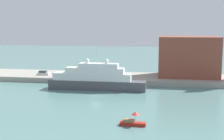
{
  "coord_description": "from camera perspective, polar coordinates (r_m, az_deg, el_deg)",
  "views": [
    {
      "loc": [
        18.38,
        -80.73,
        18.96
      ],
      "look_at": [
        3.38,
        6.0,
        6.34
      ],
      "focal_mm": 49.99,
      "sensor_mm": 36.0,
      "label": 1
    }
  ],
  "objects": [
    {
      "name": "parked_car",
      "position": [
        112.42,
        -12.44,
        -0.56
      ],
      "size": [
        4.22,
        1.86,
        1.5
      ],
      "color": "silver",
      "rests_on": "quay_dock"
    },
    {
      "name": "large_yacht",
      "position": [
        92.62,
        -3.04,
        -1.65
      ],
      "size": [
        29.02,
        4.26,
        11.9
      ],
      "color": "#4C4C51",
      "rests_on": "ground"
    },
    {
      "name": "quay_dock",
      "position": [
        108.95,
        -0.04,
        -1.42
      ],
      "size": [
        110.0,
        18.24,
        1.66
      ],
      "primitive_type": "cube",
      "color": "gray",
      "rests_on": "ground"
    },
    {
      "name": "small_motorboat",
      "position": [
        60.31,
        3.77,
        -9.33
      ],
      "size": [
        4.96,
        1.58,
        2.72
      ],
      "color": "#B22319",
      "rests_on": "ground"
    },
    {
      "name": "mooring_bollard",
      "position": [
        101.9,
        -2.38,
        -1.41
      ],
      "size": [
        0.52,
        0.52,
        0.75
      ],
      "primitive_type": "cylinder",
      "color": "black",
      "rests_on": "quay_dock"
    },
    {
      "name": "harbor_building",
      "position": [
        109.37,
        13.8,
        2.41
      ],
      "size": [
        19.82,
        14.01,
        13.59
      ],
      "primitive_type": "cube",
      "color": "brown",
      "rests_on": "quay_dock"
    },
    {
      "name": "ground",
      "position": [
        84.94,
        -2.95,
        -4.75
      ],
      "size": [
        400.0,
        400.0,
        0.0
      ],
      "primitive_type": "plane",
      "color": "slate"
    },
    {
      "name": "person_figure",
      "position": [
        107.56,
        -10.75,
        -0.84
      ],
      "size": [
        0.36,
        0.36,
        1.63
      ],
      "color": "#4C4C4C",
      "rests_on": "quay_dock"
    }
  ]
}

